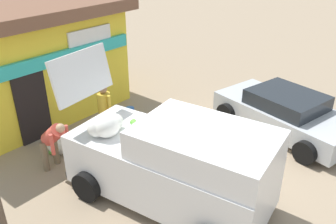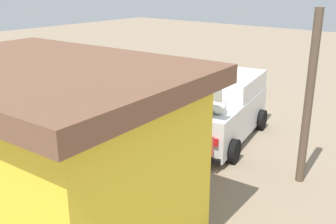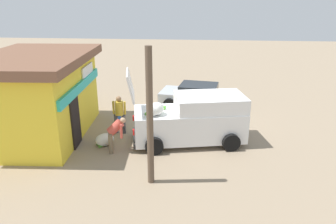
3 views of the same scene
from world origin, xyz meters
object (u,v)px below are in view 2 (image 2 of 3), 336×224
storefront_bar (49,147)px  delivery_van (221,109)px  vendor_standing (142,133)px  paint_bucket (103,151)px  parked_sedan (127,94)px  unloaded_banana_pile (171,175)px  customer_bending (199,151)px

storefront_bar → delivery_van: size_ratio=1.29×
vendor_standing → paint_bucket: bearing=17.8°
delivery_van → parked_sedan: (4.40, -0.25, -0.40)m
storefront_bar → vendor_standing: 3.28m
delivery_van → unloaded_banana_pile: (-0.67, 3.37, -0.73)m
vendor_standing → parked_sedan: bearing=-40.6°
vendor_standing → customer_bending: vendor_standing is taller
delivery_van → unloaded_banana_pile: delivery_van is taller
vendor_standing → customer_bending: size_ratio=1.22×
parked_sedan → paint_bucket: size_ratio=9.96×
delivery_van → vendor_standing: (0.57, 3.04, -0.02)m
vendor_standing → unloaded_banana_pile: 1.47m
delivery_van → unloaded_banana_pile: 3.51m
parked_sedan → unloaded_banana_pile: size_ratio=4.55×
storefront_bar → paint_bucket: storefront_bar is taller
delivery_van → paint_bucket: delivery_van is taller
storefront_bar → vendor_standing: bearing=-81.2°
paint_bucket → unloaded_banana_pile: bearing=-178.7°
vendor_standing → delivery_van: bearing=-100.6°
customer_bending → paint_bucket: bearing=12.0°
storefront_bar → delivery_van: storefront_bar is taller
parked_sedan → paint_bucket: bearing=125.9°
storefront_bar → customer_bending: bearing=-109.6°
customer_bending → unloaded_banana_pile: 0.92m
delivery_van → customer_bending: delivery_van is taller
unloaded_banana_pile → customer_bending: bearing=-128.8°
delivery_van → paint_bucket: bearing=62.9°
customer_bending → unloaded_banana_pile: bearing=51.2°
delivery_van → paint_bucket: size_ratio=11.27×
vendor_standing → paint_bucket: (1.18, 0.38, -0.73)m
delivery_van → parked_sedan: size_ratio=1.13×
storefront_bar → paint_bucket: size_ratio=14.49×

